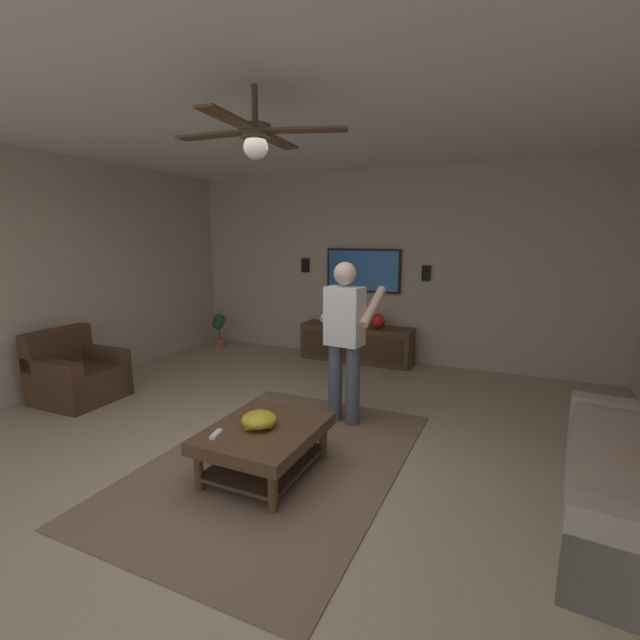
{
  "coord_description": "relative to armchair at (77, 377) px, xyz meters",
  "views": [
    {
      "loc": [
        -2.74,
        -1.89,
        1.88
      ],
      "look_at": [
        0.63,
        -0.34,
        1.17
      ],
      "focal_mm": 24.73,
      "sensor_mm": 36.0,
      "label": 1
    }
  ],
  "objects": [
    {
      "name": "book",
      "position": [
        -0.49,
        -2.79,
        0.14
      ],
      "size": [
        0.26,
        0.27,
        0.04
      ],
      "primitive_type": "cube",
      "rotation": [
        0.0,
        0.0,
        2.19
      ],
      "color": "gold",
      "rests_on": "coffee_table"
    },
    {
      "name": "bowl",
      "position": [
        -0.51,
        -2.82,
        0.18
      ],
      "size": [
        0.28,
        0.28,
        0.13
      ],
      "primitive_type": "ellipsoid",
      "color": "gold",
      "rests_on": "coffee_table"
    },
    {
      "name": "potted_plant_short",
      "position": [
        2.71,
        0.05,
        0.12
      ],
      "size": [
        0.27,
        0.24,
        0.58
      ],
      "color": "#9E6B4C",
      "rests_on": "ground"
    },
    {
      "name": "wall_speaker_left",
      "position": [
        3.16,
        -3.35,
        1.08
      ],
      "size": [
        0.06,
        0.12,
        0.22
      ],
      "primitive_type": "cube",
      "color": "black"
    },
    {
      "name": "media_console",
      "position": [
        2.9,
        -2.39,
        -0.0
      ],
      "size": [
        0.45,
        1.7,
        0.55
      ],
      "rotation": [
        0.0,
        0.0,
        3.14
      ],
      "color": "#513823",
      "rests_on": "ground"
    },
    {
      "name": "vase_round",
      "position": [
        2.87,
        -2.73,
        0.38
      ],
      "size": [
        0.22,
        0.22,
        0.22
      ],
      "primitive_type": "sphere",
      "color": "red",
      "rests_on": "media_console"
    },
    {
      "name": "remote_white",
      "position": [
        -0.78,
        -2.61,
        0.13
      ],
      "size": [
        0.16,
        0.07,
        0.02
      ],
      "primitive_type": "cube",
      "rotation": [
        0.0,
        0.0,
        3.35
      ],
      "color": "white",
      "rests_on": "coffee_table"
    },
    {
      "name": "tv",
      "position": [
        3.14,
        -2.39,
        1.09
      ],
      "size": [
        0.05,
        1.17,
        0.66
      ],
      "rotation": [
        0.0,
        0.0,
        3.14
      ],
      "color": "black"
    },
    {
      "name": "wall_speaker_right",
      "position": [
        3.16,
        -1.4,
        1.14
      ],
      "size": [
        0.06,
        0.12,
        0.22
      ],
      "primitive_type": "cube",
      "color": "black"
    },
    {
      "name": "person_standing",
      "position": [
        0.71,
        -3.06,
        0.65
      ],
      "size": [
        0.58,
        0.58,
        1.64
      ],
      "rotation": [
        0.0,
        0.0,
        -0.11
      ],
      "color": "#4C5166",
      "rests_on": "ground"
    },
    {
      "name": "ground_plane",
      "position": [
        -0.52,
        -2.73,
        -0.28
      ],
      "size": [
        8.91,
        8.91,
        0.0
      ],
      "primitive_type": "plane",
      "color": "tan"
    },
    {
      "name": "ceiling_fan",
      "position": [
        -0.68,
        -2.97,
        2.24
      ],
      "size": [
        1.21,
        1.19,
        0.46
      ],
      "color": "#4C3828"
    },
    {
      "name": "wall_back_tv",
      "position": [
        3.24,
        -2.73,
        1.15
      ],
      "size": [
        0.1,
        6.67,
        2.85
      ],
      "primitive_type": "cube",
      "color": "#BCA893",
      "rests_on": "ground"
    },
    {
      "name": "ceiling_slab",
      "position": [
        -0.52,
        -2.73,
        2.62
      ],
      "size": [
        7.62,
        6.67,
        0.1
      ],
      "primitive_type": "cube",
      "color": "white"
    },
    {
      "name": "coffee_table",
      "position": [
        -0.49,
        -2.86,
        0.02
      ],
      "size": [
        1.0,
        0.8,
        0.4
      ],
      "color": "#513823",
      "rests_on": "ground"
    },
    {
      "name": "area_rug",
      "position": [
        -0.29,
        -2.86,
        -0.27
      ],
      "size": [
        2.88,
        1.95,
        0.01
      ],
      "primitive_type": "cube",
      "color": "#7A604C",
      "rests_on": "ground"
    },
    {
      "name": "armchair",
      "position": [
        0.0,
        0.0,
        0.0
      ],
      "size": [
        0.82,
        0.83,
        0.82
      ],
      "rotation": [
        0.0,
        0.0,
        -1.54
      ],
      "color": "#472D1E",
      "rests_on": "ground"
    }
  ]
}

